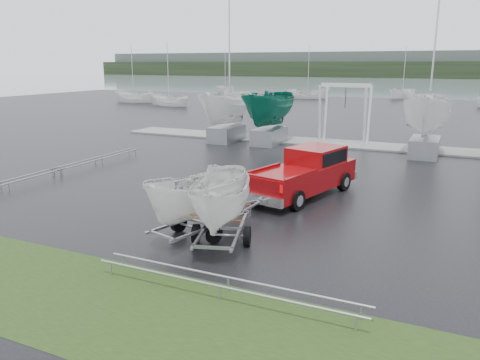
% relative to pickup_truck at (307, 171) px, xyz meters
% --- Properties ---
extents(ground_plane, '(120.00, 120.00, 0.00)m').
position_rel_pickup_truck_xyz_m(ground_plane, '(-3.16, 0.01, -1.02)').
color(ground_plane, black).
rests_on(ground_plane, ground).
extents(lake, '(300.00, 300.00, 0.00)m').
position_rel_pickup_truck_xyz_m(lake, '(-3.16, 100.01, -1.02)').
color(lake, gray).
rests_on(lake, ground).
extents(grass_verge, '(40.00, 40.00, 0.00)m').
position_rel_pickup_truck_xyz_m(grass_verge, '(-3.16, -10.99, -1.01)').
color(grass_verge, black).
rests_on(grass_verge, ground).
extents(dock, '(30.00, 3.00, 0.12)m').
position_rel_pickup_truck_xyz_m(dock, '(-3.16, 13.01, -0.97)').
color(dock, gray).
rests_on(dock, ground).
extents(treeline, '(300.00, 8.00, 6.00)m').
position_rel_pickup_truck_xyz_m(treeline, '(-3.16, 170.01, 1.98)').
color(treeline, black).
rests_on(treeline, ground).
extents(far_hill, '(300.00, 6.00, 10.00)m').
position_rel_pickup_truck_xyz_m(far_hill, '(-3.16, 178.01, 3.98)').
color(far_hill, '#4C5651').
rests_on(far_hill, ground).
extents(pickup_truck, '(3.43, 6.17, 1.95)m').
position_rel_pickup_truck_xyz_m(pickup_truck, '(0.00, 0.00, 0.00)').
color(pickup_truck, maroon).
rests_on(pickup_truck, ground).
extents(trailer_hitched, '(2.07, 3.78, 4.79)m').
position_rel_pickup_truck_xyz_m(trailer_hitched, '(-1.66, -6.21, 1.59)').
color(trailer_hitched, '#92949A').
rests_on(trailer_hitched, ground).
extents(trailer_parked, '(2.17, 3.79, 4.87)m').
position_rel_pickup_truck_xyz_m(trailer_parked, '(-0.75, -6.41, 1.63)').
color(trailer_parked, '#92949A').
rests_on(trailer_parked, ground).
extents(boat_hoist, '(3.30, 2.18, 4.12)m').
position_rel_pickup_truck_xyz_m(boat_hoist, '(-1.35, 13.01, 1.65)').
color(boat_hoist, silver).
rests_on(boat_hoist, ground).
extents(keelboat_0, '(2.45, 3.20, 10.62)m').
position_rel_pickup_truck_xyz_m(keelboat_0, '(-9.23, 11.01, 2.88)').
color(keelboat_0, '#92949A').
rests_on(keelboat_0, ground).
extents(keelboat_1, '(2.50, 3.20, 7.75)m').
position_rel_pickup_truck_xyz_m(keelboat_1, '(-6.07, 11.21, 2.96)').
color(keelboat_1, '#92949A').
rests_on(keelboat_1, ground).
extents(keelboat_2, '(2.64, 3.20, 10.82)m').
position_rel_pickup_truck_xyz_m(keelboat_2, '(3.96, 11.01, 3.19)').
color(keelboat_2, '#92949A').
rests_on(keelboat_2, ground).
extents(mast_rack_0, '(0.56, 6.50, 0.06)m').
position_rel_pickup_truck_xyz_m(mast_rack_0, '(-12.16, 1.01, -0.67)').
color(mast_rack_0, '#92949A').
rests_on(mast_rack_0, ground).
extents(mast_rack_1, '(0.56, 6.50, 0.06)m').
position_rel_pickup_truck_xyz_m(mast_rack_1, '(-12.16, -4.99, -0.67)').
color(mast_rack_1, '#92949A').
rests_on(mast_rack_1, ground).
extents(mast_rack_2, '(7.00, 0.56, 0.06)m').
position_rel_pickup_truck_xyz_m(mast_rack_2, '(0.84, -9.49, -0.67)').
color(mast_rack_2, '#92949A').
rests_on(mast_rack_2, ground).
extents(moored_boat_0, '(2.84, 2.79, 11.15)m').
position_rel_pickup_truck_xyz_m(moored_boat_0, '(-28.73, 33.42, -1.01)').
color(moored_boat_0, silver).
rests_on(moored_boat_0, ground).
extents(moored_boat_1, '(3.19, 3.14, 11.38)m').
position_rel_pickup_truck_xyz_m(moored_boat_1, '(-16.12, 53.67, -1.01)').
color(moored_boat_1, silver).
rests_on(moored_boat_1, ground).
extents(moored_boat_4, '(3.35, 3.35, 11.11)m').
position_rel_pickup_truck_xyz_m(moored_boat_4, '(-33.22, 58.85, -1.01)').
color(moored_boat_4, silver).
rests_on(moored_boat_4, ground).
extents(moored_boat_5, '(3.19, 3.23, 11.22)m').
position_rel_pickup_truck_xyz_m(moored_boat_5, '(-2.64, 60.73, -1.01)').
color(moored_boat_5, silver).
rests_on(moored_boat_5, ground).
extents(moored_boat_6, '(3.05, 2.99, 11.62)m').
position_rel_pickup_truck_xyz_m(moored_boat_6, '(-36.26, 35.92, -1.01)').
color(moored_boat_6, silver).
rests_on(moored_boat_6, ground).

